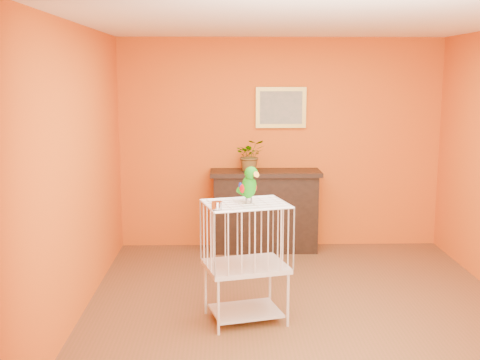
{
  "coord_description": "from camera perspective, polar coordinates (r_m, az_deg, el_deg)",
  "views": [
    {
      "loc": [
        -0.7,
        -5.19,
        2.15
      ],
      "look_at": [
        -0.56,
        -0.12,
        1.26
      ],
      "focal_mm": 45.0,
      "sensor_mm": 36.0,
      "label": 1
    }
  ],
  "objects": [
    {
      "name": "birdcage",
      "position": [
        5.29,
        0.55,
        -7.62
      ],
      "size": [
        0.8,
        0.68,
        1.06
      ],
      "rotation": [
        0.0,
        0.0,
        0.26
      ],
      "color": "silver",
      "rests_on": "ground"
    },
    {
      "name": "room_shell",
      "position": [
        5.26,
        6.13,
        3.74
      ],
      "size": [
        4.5,
        4.5,
        4.5
      ],
      "color": "#D15913",
      "rests_on": "ground"
    },
    {
      "name": "console_cabinet",
      "position": [
        7.41,
        2.38,
        -2.91
      ],
      "size": [
        1.34,
        0.48,
        1.0
      ],
      "color": "black",
      "rests_on": "ground"
    },
    {
      "name": "ground",
      "position": [
        5.66,
        5.83,
        -12.42
      ],
      "size": [
        4.5,
        4.5,
        0.0
      ],
      "primitive_type": "plane",
      "color": "brown",
      "rests_on": "ground"
    },
    {
      "name": "potted_plant",
      "position": [
        7.3,
        0.97,
        2.06
      ],
      "size": [
        0.37,
        0.41,
        0.3
      ],
      "primitive_type": "imported",
      "rotation": [
        0.0,
        0.0,
        0.07
      ],
      "color": "#26722D",
      "rests_on": "console_cabinet"
    },
    {
      "name": "framed_picture",
      "position": [
        7.45,
        3.91,
        6.87
      ],
      "size": [
        0.62,
        0.04,
        0.5
      ],
      "color": "gold",
      "rests_on": "room_shell"
    },
    {
      "name": "feed_cup",
      "position": [
        4.92,
        -2.21,
        -2.41
      ],
      "size": [
        0.09,
        0.09,
        0.06
      ],
      "primitive_type": "cylinder",
      "color": "silver",
      "rests_on": "birdcage"
    },
    {
      "name": "parrot",
      "position": [
        5.14,
        0.86,
        -0.4
      ],
      "size": [
        0.21,
        0.28,
        0.32
      ],
      "rotation": [
        0.0,
        0.0,
        0.54
      ],
      "color": "#59544C",
      "rests_on": "birdcage"
    }
  ]
}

